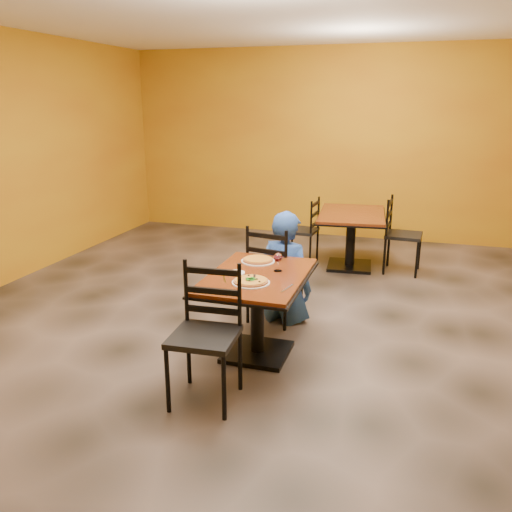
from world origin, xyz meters
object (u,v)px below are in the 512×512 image
(chair_second_right, at_px, (404,236))
(diner, at_px, (286,266))
(chair_second_left, at_px, (301,231))
(wine_glass, at_px, (278,261))
(plate_main, at_px, (251,283))
(plate_far, at_px, (258,261))
(chair_main_far, at_px, (275,273))
(chair_main_near, at_px, (204,337))
(side_plate, at_px, (236,273))
(table_main, at_px, (257,296))
(table_second, at_px, (351,227))
(pizza_main, at_px, (251,281))
(pizza_far, at_px, (258,259))

(chair_second_right, bearing_deg, diner, 154.48)
(chair_second_left, bearing_deg, wine_glass, 12.15)
(plate_main, relative_size, plate_far, 1.00)
(chair_main_far, distance_m, chair_second_right, 2.32)
(plate_far, bearing_deg, chair_main_far, 84.28)
(chair_main_near, height_order, plate_far, chair_main_near)
(side_plate, distance_m, wine_glass, 0.38)
(table_main, height_order, chair_second_right, chair_second_right)
(table_main, height_order, table_second, same)
(pizza_main, bearing_deg, pizza_far, 101.49)
(table_main, xyz_separation_m, chair_main_far, (-0.06, 0.80, -0.05))
(pizza_main, bearing_deg, plate_main, 0.00)
(table_main, relative_size, plate_far, 3.97)
(table_second, height_order, plate_main, plate_main)
(chair_main_far, bearing_deg, side_plate, 91.37)
(chair_second_left, xyz_separation_m, pizza_main, (0.25, -3.03, 0.31))
(chair_main_far, height_order, side_plate, chair_main_far)
(chair_second_right, bearing_deg, table_second, 93.71)
(chair_main_near, relative_size, plate_main, 3.33)
(pizza_main, xyz_separation_m, side_plate, (-0.20, 0.20, -0.02))
(table_second, bearing_deg, side_plate, -102.61)
(pizza_main, xyz_separation_m, plate_far, (-0.12, 0.58, -0.02))
(diner, xyz_separation_m, plate_main, (-0.02, -1.08, 0.19))
(diner, xyz_separation_m, side_plate, (-0.22, -0.88, 0.19))
(plate_far, distance_m, wine_glass, 0.34)
(pizza_main, relative_size, plate_far, 0.92)
(table_main, relative_size, pizza_main, 4.33)
(table_main, height_order, chair_main_near, chair_main_near)
(chair_second_left, xyz_separation_m, plate_far, (0.13, -2.45, 0.30))
(chair_second_left, xyz_separation_m, chair_second_right, (1.36, 0.00, 0.04))
(diner, distance_m, plate_main, 1.10)
(chair_main_far, bearing_deg, table_main, 104.20)
(diner, height_order, plate_main, diner)
(chair_second_left, relative_size, pizza_far, 3.26)
(diner, height_order, plate_far, diner)
(chair_main_near, distance_m, chair_main_far, 1.63)
(chair_main_far, xyz_separation_m, chair_second_right, (1.18, 2.00, -0.01))
(chair_second_left, distance_m, side_plate, 2.85)
(pizza_main, bearing_deg, table_main, 93.95)
(plate_main, distance_m, pizza_far, 0.60)
(table_second, bearing_deg, plate_main, -98.11)
(chair_second_left, relative_size, plate_main, 2.95)
(chair_main_far, distance_m, plate_far, 0.52)
(chair_main_far, xyz_separation_m, plate_main, (0.07, -1.03, 0.25))
(pizza_far, bearing_deg, table_second, 77.33)
(table_main, relative_size, chair_second_left, 1.35)
(diner, relative_size, pizza_main, 4.01)
(chair_main_near, distance_m, plate_main, 0.66)
(pizza_far, height_order, side_plate, pizza_far)
(chair_second_left, relative_size, chair_second_right, 0.93)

